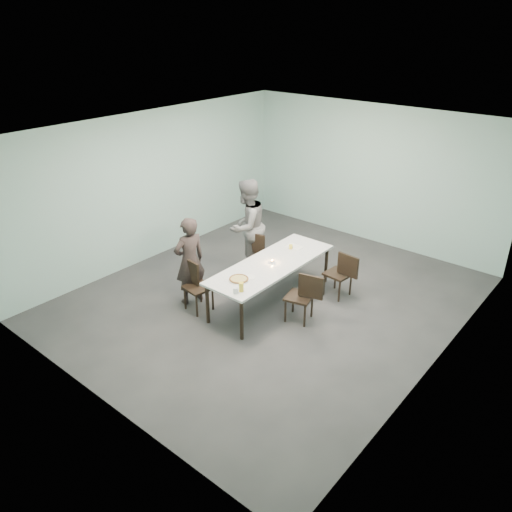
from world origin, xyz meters
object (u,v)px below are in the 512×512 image
Objects in this scene: table at (271,266)px; water_tumbler at (236,290)px; amber_tumbler at (291,247)px; diner_far at (247,226)px; beer_glass at (241,287)px; tealight at (272,262)px; chair_far_right at (342,272)px; chair_far_left at (260,252)px; chair_near_left at (195,282)px; chair_near_right at (304,294)px; diner_near at (190,261)px; pizza at (239,279)px; side_plate at (250,277)px.

table is 1.18m from water_tumbler.
amber_tumbler is (-0.09, 0.69, 0.10)m from table.
diner_far is 2.22m from beer_glass.
tealight is (1.13, -0.65, -0.16)m from diner_far.
chair_far_left is at bearing 15.79° from chair_far_right.
diner_far reaches higher than chair_near_left.
chair_near_right is at bearing 58.01° from beer_glass.
tealight is at bearing 143.58° from diner_near.
water_tumbler is at bearing 33.99° from diner_far.
chair_near_right is 1.09m from chair_far_right.
beer_glass is at bearing 44.06° from chair_near_right.
pizza is at bearing 20.65° from chair_near_left.
pizza is (1.11, -1.49, -0.16)m from diner_far.
chair_far_left is 1.63m from pizza.
diner_far reaches higher than water_tumbler.
amber_tumbler is (0.67, 0.07, 0.29)m from chair_far_left.
chair_near_left is 1.02m from side_plate.
diner_near is (-0.33, -1.52, 0.29)m from chair_far_left.
chair_near_right is at bearing 124.62° from diner_near.
chair_near_right is (1.67, 0.85, 0.00)m from chair_near_left.
beer_glass is at bearing 36.14° from diner_far.
table is 0.99m from chair_far_left.
table is at bearing 57.10° from diner_far.
diner_near is 17.65× the size of water_tumbler.
chair_near_left is at bearing 77.95° from diner_near.
chair_near_left is 1.15m from beer_glass.
water_tumbler reaches higher than table.
beer_glass reaches higher than pizza.
diner_far is at bearing 12.22° from chair_far_right.
diner_near is at bearing -139.52° from tealight.
amber_tumbler is at bearing 161.19° from diner_near.
side_plate is 1.33m from amber_tumbler.
chair_near_left is at bearing 177.20° from beer_glass.
chair_far_left is 10.88× the size of amber_tumbler.
water_tumbler is at bearing -109.15° from beer_glass.
chair_far_right is at bearing 55.82° from chair_near_left.
chair_near_right is 1.27m from amber_tumbler.
pizza is 0.41m from water_tumbler.
pizza is 1.89× the size of side_plate.
diner_far is at bearing 166.97° from chair_far_left.
tealight is (0.03, 0.84, 0.00)m from pizza.
chair_far_left is (-0.76, 0.61, -0.19)m from table.
chair_far_left is at bearing 118.60° from water_tumbler.
beer_glass is 1.11m from tealight.
chair_near_left is (-0.86, -1.01, -0.19)m from table.
chair_near_left is 1.63m from chair_far_left.
water_tumbler is at bearing -73.46° from side_plate.
table is 1.34m from diner_far.
pizza is 3.78× the size of water_tumbler.
chair_far_right is 1.78m from side_plate.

